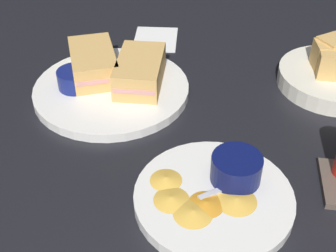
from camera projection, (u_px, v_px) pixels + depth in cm
name	position (u px, v px, depth cm)	size (l,w,h in cm)	color
ground_plane	(175.00, 119.00, 76.53)	(110.00, 110.00, 3.00)	black
plate_sandwich_main	(112.00, 90.00, 79.46)	(27.33, 27.33, 1.60)	white
sandwich_half_near	(140.00, 71.00, 78.30)	(13.51, 8.08, 4.80)	tan
sandwich_half_far	(93.00, 63.00, 80.50)	(14.92, 11.95, 4.80)	tan
ramekin_dark_sauce	(75.00, 78.00, 77.65)	(6.07, 6.07, 3.22)	navy
spoon_by_dark_ramekin	(104.00, 88.00, 77.88)	(2.24, 9.87, 0.80)	silver
plate_chips_companion	(214.00, 198.00, 59.36)	(21.19, 21.19, 1.60)	white
ramekin_light_gravy	(236.00, 168.00, 59.74)	(6.83, 6.83, 3.83)	#0C144C
spoon_by_gravy_ramekin	(243.00, 180.00, 60.32)	(7.03, 8.83, 0.80)	silver
plantain_chip_scatter	(197.00, 199.00, 57.77)	(11.16, 15.69, 0.60)	orange
bread_basket_rear	(333.00, 73.00, 80.63)	(19.67, 19.67, 8.13)	silver
paper_napkin_folded	(156.00, 39.00, 95.77)	(11.00, 9.00, 0.40)	white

